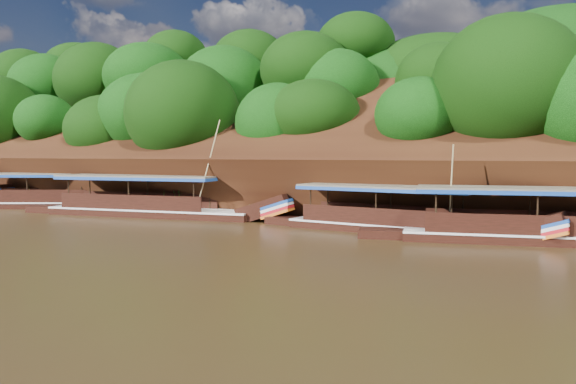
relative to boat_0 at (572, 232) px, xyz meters
The scene contains 7 objects.
ground 12.93m from the boat_0, 145.36° to the right, with size 160.00×160.00×0.00m, color black.
riverbank 18.75m from the boat_0, 124.65° to the left, with size 120.00×30.06×19.40m.
boat_0 is the anchor object (origin of this frame).
boat_1 7.38m from the boat_0, behind, with size 14.11×3.45×4.97m.
boat_2 23.74m from the boat_0, behind, with size 17.10×4.55×6.69m.
boat_3 34.97m from the boat_0, behind, with size 14.14×8.30×3.11m.
reeds 13.68m from the boat_0, behind, with size 48.84×2.42×2.09m.
Camera 1 is at (10.46, -20.81, 4.09)m, focal length 35.00 mm.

